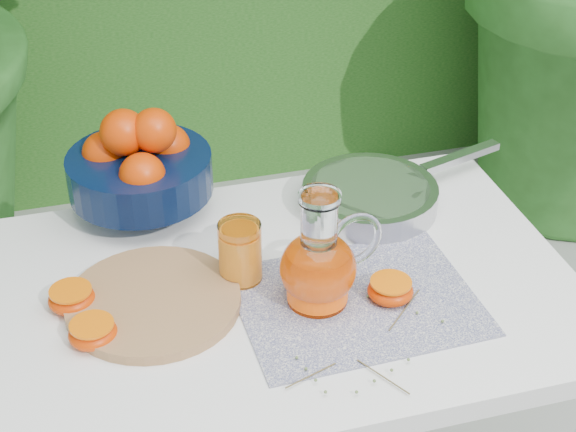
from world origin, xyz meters
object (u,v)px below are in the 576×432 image
object	(u,v)px
saute_pan	(372,195)
juice_pitcher	(320,265)
cutting_board	(153,301)
fruit_bowl	(139,164)
white_table	(291,319)

from	to	relation	value
saute_pan	juice_pitcher	bearing A→B (deg)	-126.37
cutting_board	saute_pan	world-z (taller)	saute_pan
fruit_bowl	juice_pitcher	world-z (taller)	fruit_bowl
white_table	saute_pan	distance (m)	0.32
white_table	saute_pan	bearing A→B (deg)	41.64
cutting_board	white_table	bearing A→B (deg)	-0.80
white_table	fruit_bowl	distance (m)	0.42
fruit_bowl	juice_pitcher	size ratio (longest dim) A/B	1.34
white_table	saute_pan	world-z (taller)	saute_pan
fruit_bowl	juice_pitcher	distance (m)	0.45
fruit_bowl	saute_pan	distance (m)	0.46
cutting_board	fruit_bowl	world-z (taller)	fruit_bowl
cutting_board	saute_pan	size ratio (longest dim) A/B	0.60
juice_pitcher	saute_pan	size ratio (longest dim) A/B	0.44
fruit_bowl	white_table	bearing A→B (deg)	-55.24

